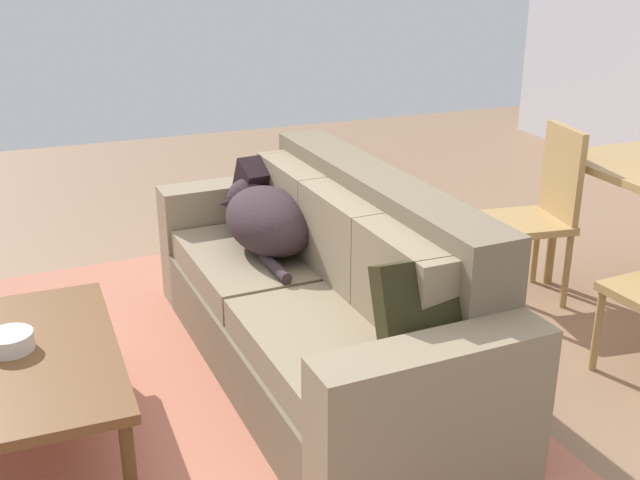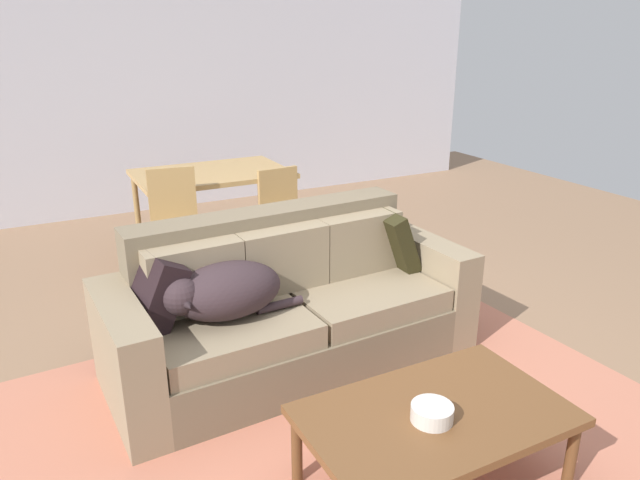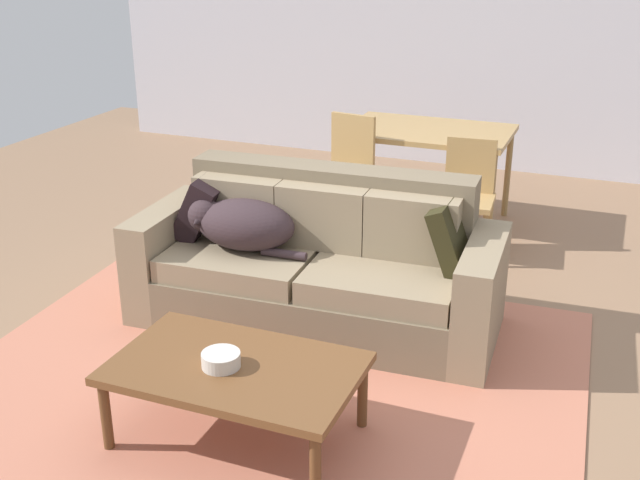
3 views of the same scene
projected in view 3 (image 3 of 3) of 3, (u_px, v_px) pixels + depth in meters
The scene contains 12 objects.
ground_plane at pixel (339, 345), 4.59m from camera, with size 10.00×10.00×0.00m, color #916E51.
back_partition at pixel (486, 29), 7.54m from camera, with size 8.00×0.12×2.70m, color silver.
area_rug at pixel (265, 380), 4.22m from camera, with size 3.29×2.76×0.01m, color #C17258.
couch at pixel (318, 267), 4.77m from camera, with size 2.22×0.97×0.91m.
dog_on_left_cushion at pixel (241, 224), 4.72m from camera, with size 0.78×0.42×0.30m.
throw_pillow_by_left_arm at pixel (203, 207), 4.95m from camera, with size 0.16×0.38×0.38m, color black.
throw_pillow_by_right_arm at pixel (452, 236), 4.47m from camera, with size 0.10×0.40×0.40m, color black.
coffee_table at pixel (236, 372), 3.63m from camera, with size 1.14×0.70×0.40m.
bowl_on_coffee_table at pixel (221, 360), 3.59m from camera, with size 0.18×0.18×0.07m, color silver.
dining_table at pixel (428, 138), 6.27m from camera, with size 1.29×0.87×0.78m.
dining_chair_near_left at pixel (346, 173), 6.00m from camera, with size 0.45×0.45×0.95m.
dining_chair_near_right at pixel (467, 192), 5.73m from camera, with size 0.43×0.43×0.85m.
Camera 3 is at (1.39, -3.79, 2.27)m, focal length 44.22 mm.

